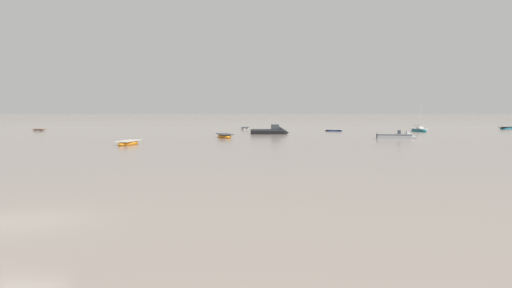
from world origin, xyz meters
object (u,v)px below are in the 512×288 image
object	(u,v)px
rowboat_moored_6	(225,136)
rowboat_moored_9	(128,143)
rowboat_moored_1	(334,131)
motorboat_moored_1	(273,132)
sailboat_moored_0	(419,130)
rowboat_moored_8	(245,129)
rowboat_moored_0	(508,128)
motorboat_moored_2	(400,137)
rowboat_moored_5	(39,130)

from	to	relation	value
rowboat_moored_6	rowboat_moored_9	size ratio (longest dim) A/B	1.11
rowboat_moored_1	motorboat_moored_1	world-z (taller)	motorboat_moored_1
rowboat_moored_1	rowboat_moored_9	distance (m)	42.45
rowboat_moored_1	rowboat_moored_9	bearing A→B (deg)	-109.51
rowboat_moored_6	rowboat_moored_9	distance (m)	16.53
rowboat_moored_6	rowboat_moored_9	xyz separation A→B (m)	(-8.76, -14.02, -0.02)
rowboat_moored_9	sailboat_moored_0	bearing A→B (deg)	-41.90
motorboat_moored_1	rowboat_moored_8	world-z (taller)	motorboat_moored_1
rowboat_moored_6	rowboat_moored_0	bearing A→B (deg)	102.66
motorboat_moored_2	rowboat_moored_9	bearing A→B (deg)	-150.14
rowboat_moored_6	rowboat_moored_8	bearing A→B (deg)	158.69
sailboat_moored_0	motorboat_moored_1	distance (m)	26.22
rowboat_moored_1	rowboat_moored_9	world-z (taller)	rowboat_moored_9
motorboat_moored_1	rowboat_moored_8	xyz separation A→B (m)	(-5.07, 16.93, -0.16)
rowboat_moored_1	sailboat_moored_0	bearing A→B (deg)	14.91
rowboat_moored_1	motorboat_moored_2	xyz separation A→B (m)	(5.66, -21.82, 0.10)
rowboat_moored_1	rowboat_moored_5	world-z (taller)	rowboat_moored_5
motorboat_moored_1	rowboat_moored_6	xyz separation A→B (m)	(-6.41, -9.77, -0.14)
rowboat_moored_1	rowboat_moored_9	xyz separation A→B (m)	(-25.46, -33.97, 0.05)
motorboat_moored_2	rowboat_moored_8	xyz separation A→B (m)	(-21.03, 28.57, -0.07)
rowboat_moored_0	rowboat_moored_8	distance (m)	49.49
rowboat_moored_0	rowboat_moored_8	world-z (taller)	rowboat_moored_8
motorboat_moored_2	motorboat_moored_1	bearing A→B (deg)	152.42
rowboat_moored_5	rowboat_moored_6	size ratio (longest dim) A/B	0.67
rowboat_moored_5	rowboat_moored_9	size ratio (longest dim) A/B	0.75
rowboat_moored_5	rowboat_moored_6	xyz separation A→B (m)	(33.58, -19.35, 0.06)
motorboat_moored_1	rowboat_moored_6	distance (m)	11.69
rowboat_moored_6	rowboat_moored_5	bearing A→B (deg)	-138.39
rowboat_moored_0	rowboat_moored_1	bearing A→B (deg)	-2.89
motorboat_moored_1	rowboat_moored_8	size ratio (longest dim) A/B	1.49
rowboat_moored_0	rowboat_moored_6	world-z (taller)	rowboat_moored_6
sailboat_moored_0	rowboat_moored_6	world-z (taller)	sailboat_moored_0
sailboat_moored_0	rowboat_moored_1	bearing A→B (deg)	-104.43
rowboat_moored_9	motorboat_moored_1	bearing A→B (deg)	-24.56
motorboat_moored_1	rowboat_moored_9	size ratio (longest dim) A/B	1.37
sailboat_moored_0	rowboat_moored_1	distance (m)	14.13
sailboat_moored_0	motorboat_moored_1	xyz separation A→B (m)	(-24.41, -9.58, 0.10)
rowboat_moored_5	motorboat_moored_2	distance (m)	59.83
rowboat_moored_5	motorboat_moored_2	world-z (taller)	motorboat_moored_2
rowboat_moored_0	rowboat_moored_5	world-z (taller)	rowboat_moored_0
rowboat_moored_1	rowboat_moored_6	distance (m)	26.02
motorboat_moored_1	rowboat_moored_1	bearing A→B (deg)	43.47
rowboat_moored_0	rowboat_moored_8	bearing A→B (deg)	-15.78
rowboat_moored_6	motorboat_moored_1	bearing A→B (deg)	128.29
motorboat_moored_1	rowboat_moored_5	bearing A→B (deg)	165.34
sailboat_moored_0	rowboat_moored_8	distance (m)	30.38
rowboat_moored_1	rowboat_moored_5	size ratio (longest dim) A/B	0.99
motorboat_moored_1	rowboat_moored_9	distance (m)	28.21
sailboat_moored_0	motorboat_moored_2	bearing A→B (deg)	-33.72
rowboat_moored_1	motorboat_moored_1	size ratio (longest dim) A/B	0.54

